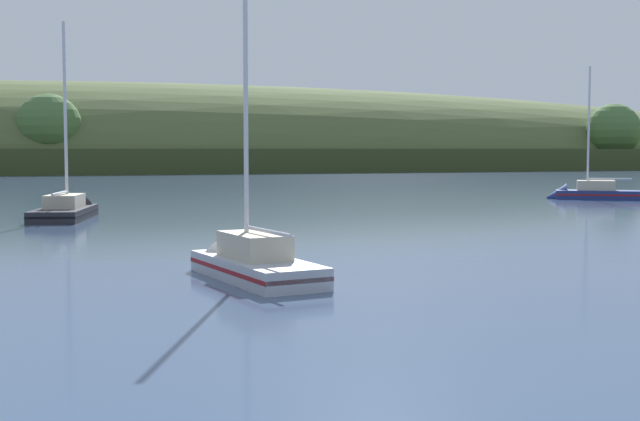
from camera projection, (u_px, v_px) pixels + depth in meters
The scene contains 4 objects.
far_shoreline_hill at pixel (153, 167), 186.19m from camera, with size 493.70×121.63×37.47m.
sailboat_near_mooring at pixel (587, 196), 71.47m from camera, with size 7.81×5.77×12.17m.
sailboat_midwater_white at pixel (247, 269), 27.72m from camera, with size 3.86×7.33×9.86m.
sailboat_outer_reach at pixel (68, 213), 51.72m from camera, with size 3.89×8.70×13.00m.
Camera 1 is at (-3.82, 13.50, 4.13)m, focal length 47.78 mm.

